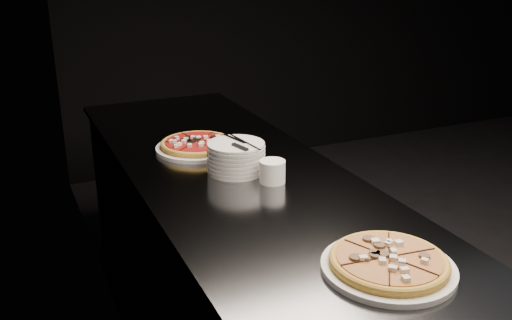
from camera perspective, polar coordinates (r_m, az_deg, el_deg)
name	(u,v)px	position (r m, az deg, el deg)	size (l,w,h in m)	color
wall_left	(129,48)	(1.78, -12.54, 10.91)	(0.02, 5.00, 2.80)	black
counter	(245,289)	(2.23, -1.10, -12.75)	(0.74, 2.44, 0.92)	slate
pizza_mushroom	(389,263)	(1.48, 13.11, -10.01)	(0.34, 0.34, 0.04)	white
pizza_tomato	(197,145)	(2.29, -5.88, 1.50)	(0.38, 0.38, 0.04)	white
plate_stack	(236,157)	(2.05, -2.00, 0.29)	(0.21, 0.21, 0.11)	white
cutlery	(240,143)	(2.02, -1.63, 1.69)	(0.07, 0.22, 0.01)	silver
ramekin	(272,171)	(1.96, 1.65, -1.09)	(0.09, 0.09, 0.08)	white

